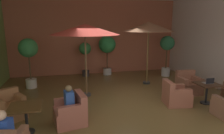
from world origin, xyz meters
TOP-DOWN VIEW (x-y plane):
  - ground_plane at (0.00, 0.00)m, footprint 9.02×8.15m
  - wall_back_brick at (0.00, 4.04)m, footprint 9.02×0.08m
  - cafe_table_front_left at (2.91, -1.12)m, footprint 0.73×0.73m
  - armchair_front_left_east at (2.96, -0.05)m, footprint 0.80×0.82m
  - armchair_front_left_south at (1.85, -0.97)m, footprint 0.89×0.82m
  - cafe_table_front_right at (-2.66, -1.69)m, footprint 0.78×0.78m
  - armchair_front_right_north at (-3.26, -0.77)m, footprint 0.98×0.98m
  - armchair_front_right_south at (-1.58, -1.49)m, footprint 0.91×0.88m
  - patio_umbrella_tall_red at (-0.94, 0.57)m, footprint 2.46×2.46m
  - patio_umbrella_center_beige at (1.88, 1.50)m, footprint 2.16×2.16m
  - potted_tree_left_corner at (-3.12, 2.06)m, footprint 0.78×0.78m
  - potted_tree_mid_left at (0.50, 3.55)m, footprint 0.89×0.89m
  - potted_tree_mid_right at (3.40, 2.55)m, footprint 0.73×0.73m
  - potted_tree_right_corner at (-0.67, 3.47)m, footprint 0.62×0.62m
  - patron_blue_shirt at (-2.88, -2.73)m, footprint 0.37×0.31m
  - patron_by_window at (-1.62, -1.50)m, footprint 0.27×0.36m
  - iced_drink_cup at (2.90, -1.12)m, footprint 0.08×0.08m
  - open_laptop at (2.95, -1.13)m, footprint 0.31×0.23m

SIDE VIEW (x-z plane):
  - ground_plane at x=0.00m, z-range -0.02..0.00m
  - armchair_front_left_south at x=1.85m, z-range -0.10..0.71m
  - armchair_front_right_south at x=-1.58m, z-range -0.10..0.73m
  - armchair_front_right_north at x=-3.26m, z-range -0.09..0.73m
  - armchair_front_left_east at x=2.96m, z-range -0.11..0.75m
  - cafe_table_front_left at x=2.91m, z-range 0.20..0.90m
  - cafe_table_front_right at x=-2.66m, z-range 0.22..0.91m
  - patron_blue_shirt at x=-2.88m, z-range 0.39..1.02m
  - patron_by_window at x=-1.62m, z-range 0.40..1.05m
  - open_laptop at x=2.95m, z-range 0.65..0.85m
  - iced_drink_cup at x=2.90m, z-range 0.69..0.80m
  - potted_tree_right_corner at x=-0.67m, z-range 0.37..2.12m
  - potted_tree_mid_right at x=3.40m, z-range 0.42..2.49m
  - potted_tree_left_corner at x=-3.12m, z-range 0.45..2.53m
  - potted_tree_mid_left at x=0.50m, z-range 0.46..2.52m
  - wall_back_brick at x=0.00m, z-range 0.00..3.96m
  - patio_umbrella_tall_red at x=-0.94m, z-range 1.12..3.77m
  - patio_umbrella_center_beige at x=1.88m, z-range 1.15..3.89m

